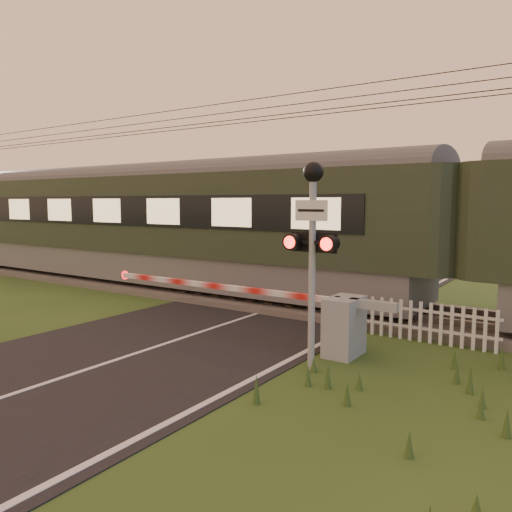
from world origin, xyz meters
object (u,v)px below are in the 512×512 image
Objects in this scene: train at (467,232)px; crossing_signal at (312,228)px; boom_gate at (327,320)px; picket_fence at (420,322)px.

crossing_signal is (-1.61, -4.82, 0.25)m from train.
crossing_signal reaches higher than boom_gate.
crossing_signal is at bearing -111.01° from picket_fence.
train is 5.80× the size of boom_gate.
boom_gate is 2.27m from picket_fence.
boom_gate is at bearing -116.35° from train.
crossing_signal is (0.22, -1.11, 1.91)m from boom_gate.
picket_fence is (1.35, 1.81, -0.21)m from boom_gate.
train is at bearing 63.65° from boom_gate.
boom_gate is at bearing -126.59° from picket_fence.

